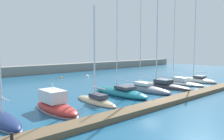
# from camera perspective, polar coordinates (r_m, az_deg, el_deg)

# --- Properties ---
(ground_plane) EXTENTS (120.00, 120.00, 0.00)m
(ground_plane) POSITION_cam_1_polar(r_m,az_deg,el_deg) (25.98, 9.65, -7.99)
(ground_plane) COLOR #1E567A
(dock_pier) EXTENTS (46.18, 1.79, 0.48)m
(dock_pier) POSITION_cam_1_polar(r_m,az_deg,el_deg) (24.91, 12.84, -8.06)
(dock_pier) COLOR brown
(dock_pier) RESTS_ON ground_plane
(breakwater_seawall) EXTENTS (108.00, 2.95, 2.08)m
(breakwater_seawall) POSITION_cam_1_polar(r_m,az_deg,el_deg) (55.62, -20.97, -0.08)
(breakwater_seawall) COLOR gray
(breakwater_seawall) RESTS_ON ground_plane
(sailboat_navy_second) EXTENTS (1.80, 6.79, 12.67)m
(sailboat_navy_second) POSITION_cam_1_polar(r_m,az_deg,el_deg) (20.59, -25.92, -11.10)
(sailboat_navy_second) COLOR navy
(sailboat_navy_second) RESTS_ON ground_plane
(motorboat_red_third) EXTENTS (2.30, 6.83, 2.93)m
(motorboat_red_third) POSITION_cam_1_polar(r_m,az_deg,el_deg) (22.63, -14.18, -8.56)
(motorboat_red_third) COLOR #B72D28
(motorboat_red_third) RESTS_ON ground_plane
(sailboat_sand_fourth) EXTENTS (1.86, 6.82, 11.05)m
(sailboat_sand_fourth) POSITION_cam_1_polar(r_m,az_deg,el_deg) (25.23, -4.11, -7.68)
(sailboat_sand_fourth) COLOR beige
(sailboat_sand_fourth) RESTS_ON ground_plane
(sailboat_teal_fifth) EXTENTS (2.83, 9.18, 15.13)m
(sailboat_teal_fifth) POSITION_cam_1_polar(r_m,az_deg,el_deg) (29.38, 2.13, -5.59)
(sailboat_teal_fifth) COLOR #19707F
(sailboat_teal_fifth) RESTS_ON ground_plane
(sailboat_slate_sixth) EXTENTS (2.74, 9.14, 14.77)m
(sailboat_slate_sixth) POSITION_cam_1_polar(r_m,az_deg,el_deg) (32.50, 7.94, -4.69)
(sailboat_slate_sixth) COLOR slate
(sailboat_slate_sixth) RESTS_ON ground_plane
(sailboat_charcoal_seventh) EXTENTS (2.62, 10.38, 19.56)m
(sailboat_charcoal_seventh) POSITION_cam_1_polar(r_m,az_deg,el_deg) (36.09, 12.69, -3.57)
(sailboat_charcoal_seventh) COLOR #2D2D33
(sailboat_charcoal_seventh) RESTS_ON ground_plane
(sailboat_white_eighth) EXTENTS (2.92, 9.22, 14.47)m
(sailboat_white_eighth) POSITION_cam_1_polar(r_m,az_deg,el_deg) (40.12, 16.63, -3.00)
(sailboat_white_eighth) COLOR white
(sailboat_white_eighth) RESTS_ON ground_plane
(sailboat_ivory_ninth) EXTENTS (2.72, 7.40, 16.18)m
(sailboat_ivory_ninth) POSITION_cam_1_polar(r_m,az_deg,el_deg) (43.80, 20.76, -2.32)
(sailboat_ivory_ninth) COLOR silver
(sailboat_ivory_ninth) RESTS_ON ground_plane
(mooring_buoy_white) EXTENTS (0.89, 0.89, 0.89)m
(mooring_buoy_white) POSITION_cam_1_polar(r_m,az_deg,el_deg) (48.47, -6.33, -1.74)
(mooring_buoy_white) COLOR white
(mooring_buoy_white) RESTS_ON ground_plane
(mooring_buoy_orange) EXTENTS (0.60, 0.60, 0.60)m
(mooring_buoy_orange) POSITION_cam_1_polar(r_m,az_deg,el_deg) (47.43, -12.83, -2.00)
(mooring_buoy_orange) COLOR orange
(mooring_buoy_orange) RESTS_ON ground_plane
(dock_bollard) EXTENTS (0.20, 0.20, 0.44)m
(dock_bollard) POSITION_cam_1_polar(r_m,az_deg,el_deg) (15.43, -24.07, -15.07)
(dock_bollard) COLOR black
(dock_bollard) RESTS_ON dock_pier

